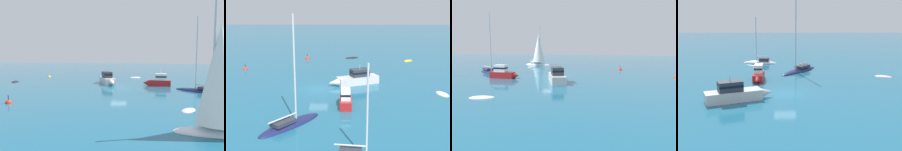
{
  "view_description": "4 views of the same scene",
  "coord_description": "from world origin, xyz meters",
  "views": [
    {
      "loc": [
        4.17,
        -37.6,
        5.86
      ],
      "look_at": [
        -1.61,
        3.91,
        1.62
      ],
      "focal_mm": 38.32,
      "sensor_mm": 36.0,
      "label": 1
    },
    {
      "loc": [
        43.39,
        3.08,
        13.19
      ],
      "look_at": [
        1.13,
        2.62,
        2.19
      ],
      "focal_mm": 54.75,
      "sensor_mm": 36.0,
      "label": 2
    },
    {
      "loc": [
        -10.87,
        34.8,
        5.13
      ],
      "look_at": [
        -3.91,
        6.27,
        1.11
      ],
      "focal_mm": 36.06,
      "sensor_mm": 36.0,
      "label": 3
    },
    {
      "loc": [
        -34.25,
        -0.32,
        9.74
      ],
      "look_at": [
        5.49,
        -0.58,
        0.87
      ],
      "focal_mm": 50.9,
      "sensor_mm": 36.0,
      "label": 4
    }
  ],
  "objects": [
    {
      "name": "yacht_1",
      "position": [
        12.25,
        -1.98,
        0.2
      ],
      "size": [
        7.4,
        6.27,
        11.25
      ],
      "rotation": [
        0.0,
        0.0,
        2.48
      ],
      "color": "#191E4C",
      "rests_on": "ground"
    },
    {
      "name": "yacht",
      "position": [
        19.02,
        4.42,
        0.15
      ],
      "size": [
        2.36,
        5.85,
        8.29
      ],
      "rotation": [
        0.0,
        0.0,
        1.44
      ],
      "color": "white",
      "rests_on": "ground"
    },
    {
      "name": "rib_1",
      "position": [
        8.49,
        -13.55,
        0.0
      ],
      "size": [
        2.19,
        2.66,
        0.37
      ],
      "rotation": [
        0.0,
        0.0,
        4.2
      ],
      "color": "silver",
      "rests_on": "ground"
    },
    {
      "name": "ground_plane",
      "position": [
        0.0,
        0.0,
        0.0
      ],
      "size": [
        160.0,
        160.0,
        0.0
      ],
      "primitive_type": "plane",
      "color": "#1E607F"
    },
    {
      "name": "cabin_cruiser",
      "position": [
        -2.58,
        5.09,
        0.82
      ],
      "size": [
        4.11,
        7.24,
        2.74
      ],
      "rotation": [
        0.0,
        0.0,
        5.1
      ],
      "color": "silver",
      "rests_on": "ground"
    },
    {
      "name": "powerboat",
      "position": [
        6.41,
        3.55,
        0.82
      ],
      "size": [
        4.62,
        1.31,
        3.06
      ],
      "rotation": [
        0.0,
        0.0,
        3.14
      ],
      "color": "#B21E1E",
      "rests_on": "ground"
    }
  ]
}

